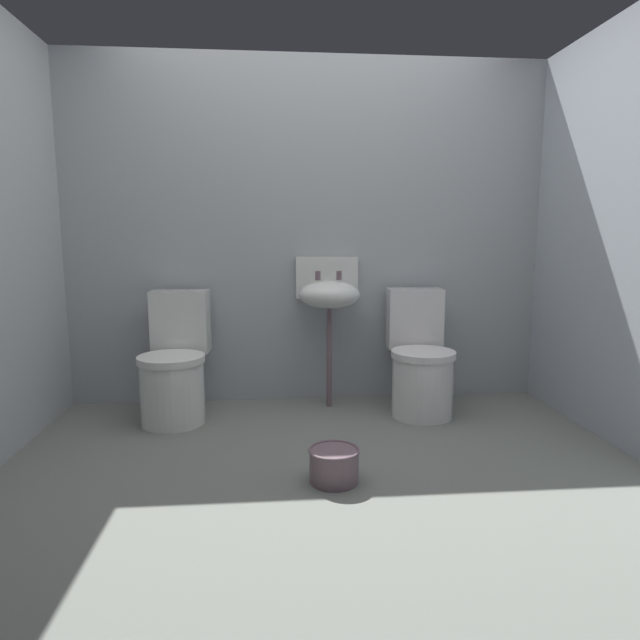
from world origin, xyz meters
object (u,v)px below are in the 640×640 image
Objects in this scene: toilet_right at (420,363)px; sink at (329,294)px; toilet_left at (175,368)px; bucket at (334,464)px.

sink reaches higher than toilet_right.
toilet_right is 0.74m from sink.
sink is at bearing -166.28° from toilet_left.
bucket is (0.88, -0.97, -0.24)m from toilet_left.
sink reaches higher than bucket.
bucket is at bearing 59.09° from toilet_right.
bucket is at bearing 135.01° from toilet_left.
bucket is at bearing -94.67° from sink.
sink reaches higher than toilet_left.
toilet_left is at bearing -169.07° from sink.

